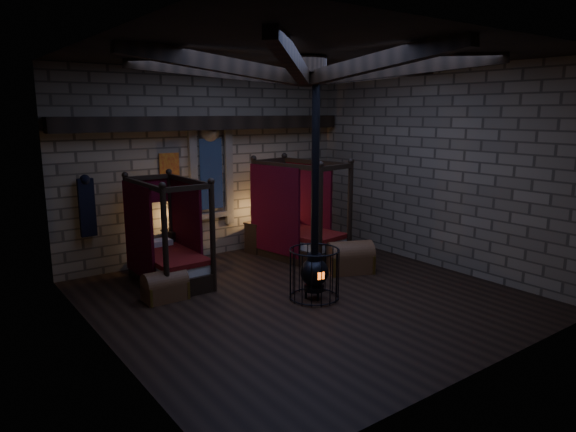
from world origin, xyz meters
TOP-DOWN VIEW (x-y plane):
  - room at (-0.00, 0.09)m, footprint 7.02×7.02m
  - bed_left at (-1.64, 2.23)m, footprint 1.04×1.95m
  - bed_right at (1.47, 2.11)m, footprint 1.45×2.27m
  - trunk_left at (-2.09, 1.34)m, footprint 0.75×0.48m
  - trunk_right at (1.67, 0.58)m, footprint 1.06×0.89m
  - nightstand_left at (-1.04, 3.15)m, footprint 0.56×0.54m
  - nightstand_right at (0.94, 3.04)m, footprint 0.54×0.53m
  - stove at (0.08, -0.19)m, footprint 0.89×0.89m

SIDE VIEW (x-z plane):
  - trunk_left at x=-2.09m, z-range -0.03..0.52m
  - trunk_right at x=1.67m, z-range -0.04..0.63m
  - nightstand_right at x=0.94m, z-range -0.02..0.77m
  - nightstand_left at x=-1.04m, z-range -0.08..0.90m
  - bed_left at x=-1.64m, z-range -0.51..1.52m
  - bed_right at x=1.47m, z-range -0.56..1.65m
  - stove at x=0.08m, z-range -1.44..2.61m
  - room at x=0.00m, z-range 1.60..5.89m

